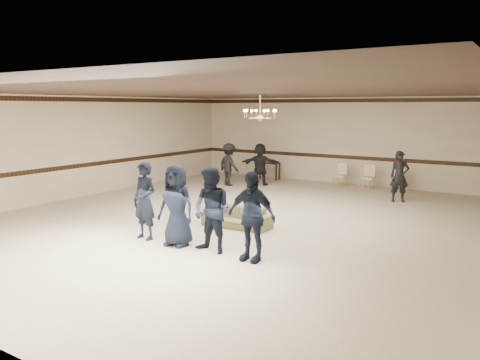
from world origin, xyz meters
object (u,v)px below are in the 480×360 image
object	(u,v)px
console_table	(270,171)
chandelier	(260,106)
boy_d	(251,216)
adult_mid	(260,164)
banquet_chair_left	(340,175)
banquet_chair_right	(397,180)
adult_left	(229,165)
banquet_chair_mid	(368,178)
adult_right	(400,177)
boy_a	(145,201)
settee	(237,217)
boy_b	(177,205)
boy_c	(212,211)

from	to	relation	value
console_table	chandelier	bearing A→B (deg)	-61.28
boy_d	adult_mid	world-z (taller)	boy_d
banquet_chair_left	banquet_chair_right	size ratio (longest dim) A/B	1.00
adult_left	banquet_chair_mid	size ratio (longest dim) A/B	1.81
adult_right	console_table	bearing A→B (deg)	134.85
boy_a	banquet_chair_mid	xyz separation A→B (m)	(2.11, 8.72, -0.42)
settee	banquet_chair_left	size ratio (longest dim) A/B	1.94
boy_a	adult_right	world-z (taller)	boy_a
boy_d	adult_left	xyz separation A→B (m)	(-5.13, 6.84, -0.07)
banquet_chair_right	console_table	bearing A→B (deg)	172.03
boy_a	adult_left	xyz separation A→B (m)	(-2.43, 6.84, -0.07)
console_table	adult_left	bearing A→B (deg)	-102.39
boy_b	boy_d	world-z (taller)	same
boy_d	banquet_chair_right	xyz separation A→B (m)	(0.41, 8.72, -0.42)
banquet_chair_left	boy_b	bearing A→B (deg)	-88.39
settee	adult_right	bearing A→B (deg)	62.61
settee	boy_d	bearing A→B (deg)	-52.78
adult_left	adult_right	bearing A→B (deg)	-158.44
settee	adult_right	size ratio (longest dim) A/B	1.07
boy_d	adult_mid	size ratio (longest dim) A/B	1.09
chandelier	boy_d	bearing A→B (deg)	-61.78
boy_b	boy_d	xyz separation A→B (m)	(1.80, 0.00, 0.00)
boy_d	adult_left	size ratio (longest dim) A/B	1.09
boy_b	settee	bearing A→B (deg)	79.26
boy_a	settee	bearing A→B (deg)	64.26
boy_a	adult_mid	bearing A→B (deg)	105.28
boy_b	boy_d	size ratio (longest dim) A/B	1.00
adult_left	adult_right	distance (m)	6.01
boy_c	banquet_chair_left	world-z (taller)	boy_c
boy_c	adult_left	size ratio (longest dim) A/B	1.09
adult_right	banquet_chair_left	world-z (taller)	adult_right
adult_right	banquet_chair_left	bearing A→B (deg)	120.24
boy_a	banquet_chair_mid	world-z (taller)	boy_a
console_table	adult_mid	bearing A→B (deg)	-73.12
boy_a	adult_right	xyz separation A→B (m)	(3.57, 7.14, -0.07)
chandelier	banquet_chair_left	bearing A→B (deg)	86.39
boy_d	adult_right	xyz separation A→B (m)	(0.87, 7.14, -0.07)
settee	banquet_chair_right	bearing A→B (deg)	71.52
boy_c	banquet_chair_mid	xyz separation A→B (m)	(0.31, 8.72, -0.42)
adult_mid	adult_right	distance (m)	5.12
adult_right	console_table	world-z (taller)	adult_right
settee	banquet_chair_mid	size ratio (longest dim) A/B	1.94
boy_c	banquet_chair_right	distance (m)	8.82
boy_b	banquet_chair_mid	bearing A→B (deg)	77.42
boy_b	banquet_chair_right	bearing A→B (deg)	71.10
adult_mid	banquet_chair_right	distance (m)	4.80
boy_d	adult_left	distance (m)	8.55
boy_b	banquet_chair_left	bearing A→B (deg)	83.94
chandelier	boy_c	world-z (taller)	chandelier
boy_d	banquet_chair_mid	size ratio (longest dim) A/B	1.98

